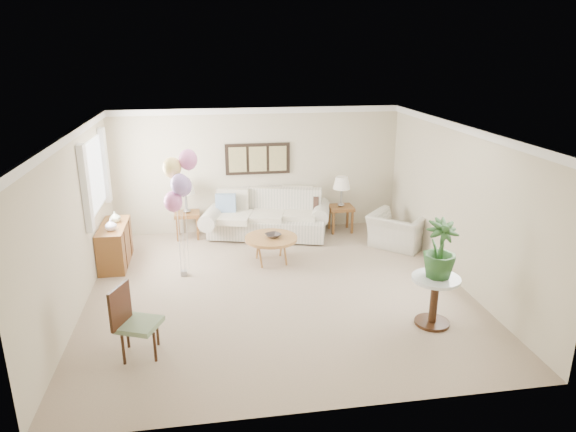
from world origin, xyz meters
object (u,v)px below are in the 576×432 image
object	(u,v)px
sofa	(267,218)
accent_chair	(133,320)
armchair	(398,231)
balloon_cluster	(179,180)
coffee_table	(271,239)

from	to	relation	value
sofa	accent_chair	world-z (taller)	accent_chair
armchair	accent_chair	bearing A→B (deg)	76.95
balloon_cluster	sofa	bearing A→B (deg)	46.94
coffee_table	balloon_cluster	xyz separation A→B (m)	(-1.54, -0.35, 1.24)
coffee_table	armchair	distance (m)	2.58
armchair	accent_chair	world-z (taller)	accent_chair
accent_chair	balloon_cluster	xyz separation A→B (m)	(0.55, 2.36, 1.19)
accent_chair	balloon_cluster	bearing A→B (deg)	76.81
armchair	balloon_cluster	bearing A→B (deg)	53.45
coffee_table	accent_chair	bearing A→B (deg)	-127.73
accent_chair	sofa	bearing A→B (deg)	61.90
coffee_table	accent_chair	xyz separation A→B (m)	(-2.09, -2.71, 0.06)
coffee_table	accent_chair	size ratio (longest dim) A/B	0.99
coffee_table	accent_chair	distance (m)	3.42
sofa	coffee_table	distance (m)	1.42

